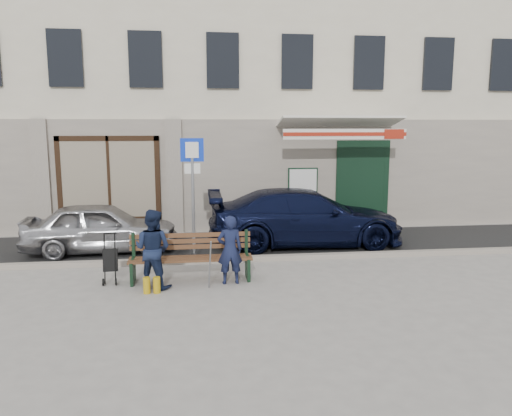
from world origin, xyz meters
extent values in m
plane|color=#9E9991|center=(0.00, 0.00, 0.00)|extent=(80.00, 80.00, 0.00)
cube|color=#282828|center=(0.00, 3.10, 0.01)|extent=(60.00, 3.20, 0.01)
cube|color=#9E9384|center=(0.00, 1.50, 0.06)|extent=(60.00, 0.18, 0.12)
cube|color=beige|center=(0.00, 8.50, 5.00)|extent=(20.00, 7.00, 10.00)
cube|color=#9E9384|center=(0.00, 4.96, 1.60)|extent=(20.00, 0.12, 3.20)
cube|color=maroon|center=(-3.20, 5.02, 1.55)|extent=(2.50, 0.12, 2.00)
cube|color=black|center=(4.10, 4.88, 1.30)|extent=(1.60, 0.10, 2.60)
cube|color=black|center=(4.10, 5.35, 1.20)|extent=(1.25, 0.90, 2.40)
cube|color=white|center=(2.30, 4.85, 1.45)|extent=(0.80, 0.03, 0.65)
cube|color=white|center=(3.20, 4.62, 3.08)|extent=(3.40, 1.72, 0.42)
cube|color=white|center=(3.20, 3.77, 2.80)|extent=(3.40, 0.05, 0.28)
cube|color=maroon|center=(3.20, 3.74, 2.80)|extent=(3.40, 0.02, 0.10)
imported|color=#A7A7AC|center=(-3.09, 2.76, 0.61)|extent=(3.67, 1.63, 1.23)
imported|color=black|center=(1.95, 2.93, 0.72)|extent=(4.97, 2.07, 1.44)
cylinder|color=gray|center=(-0.89, 1.73, 1.33)|extent=(0.07, 0.07, 2.65)
cube|color=#0D2FC1|center=(-0.89, 1.73, 2.50)|extent=(0.51, 0.04, 0.51)
cube|color=white|center=(-0.89, 1.70, 2.50)|extent=(0.29, 0.02, 0.35)
cube|color=white|center=(-0.89, 1.73, 2.09)|extent=(0.35, 0.03, 0.22)
cube|color=brown|center=(-0.95, 0.22, 0.45)|extent=(2.40, 0.50, 0.04)
cube|color=brown|center=(-0.95, 0.50, 0.74)|extent=(2.40, 0.10, 0.36)
cube|color=black|center=(-2.07, 0.22, 0.23)|extent=(0.06, 0.50, 0.45)
cube|color=black|center=(0.17, 0.22, 0.23)|extent=(0.06, 0.50, 0.45)
cube|color=white|center=(-0.20, 0.12, 0.48)|extent=(0.34, 0.25, 0.11)
cylinder|color=gray|center=(-0.60, -0.45, 0.50)|extent=(0.07, 0.34, 0.96)
cylinder|color=#B69212|center=(-1.75, -0.43, 0.15)|extent=(0.13, 0.13, 0.30)
cylinder|color=#B69212|center=(-1.57, -0.43, 0.15)|extent=(0.13, 0.13, 0.30)
imported|color=#151B3A|center=(-0.20, -0.03, 0.67)|extent=(0.51, 0.35, 1.34)
imported|color=#151F3C|center=(-1.65, -0.09, 0.75)|extent=(0.90, 0.82, 1.49)
cylinder|color=black|center=(-2.62, 0.12, 0.07)|extent=(0.04, 0.14, 0.14)
cylinder|color=black|center=(-2.38, 0.12, 0.07)|extent=(0.04, 0.14, 0.14)
cube|color=black|center=(-2.50, 0.32, 0.45)|extent=(0.30, 0.27, 0.47)
cylinder|color=black|center=(-2.50, 0.44, 0.95)|extent=(0.26, 0.05, 0.02)
camera|label=1|loc=(-0.85, -9.33, 3.02)|focal=35.00mm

